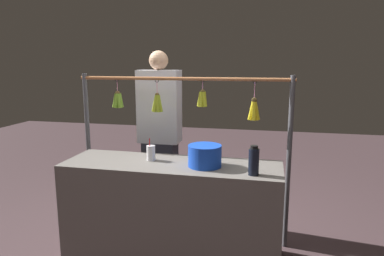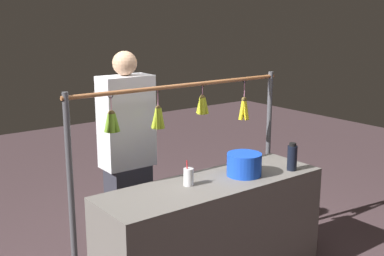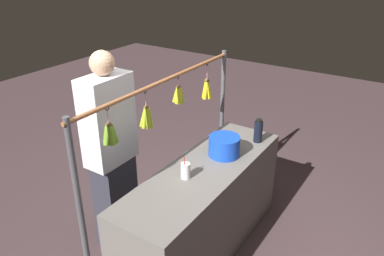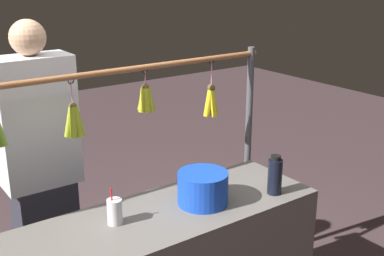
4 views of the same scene
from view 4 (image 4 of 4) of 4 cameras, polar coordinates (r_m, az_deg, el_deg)
display_rack at (r=2.78m, az=-8.70°, el=-2.46°), size 2.00×0.11×1.57m
water_bottle at (r=2.81m, az=9.47°, el=-5.41°), size 0.08×0.08×0.23m
blue_bucket at (r=2.67m, az=1.25°, el=-6.89°), size 0.27×0.27×0.18m
drink_cup at (r=2.51m, az=-8.84°, el=-9.43°), size 0.08×0.08×0.19m
vendor_person at (r=3.03m, az=-16.80°, el=-5.45°), size 0.43×0.23×1.79m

